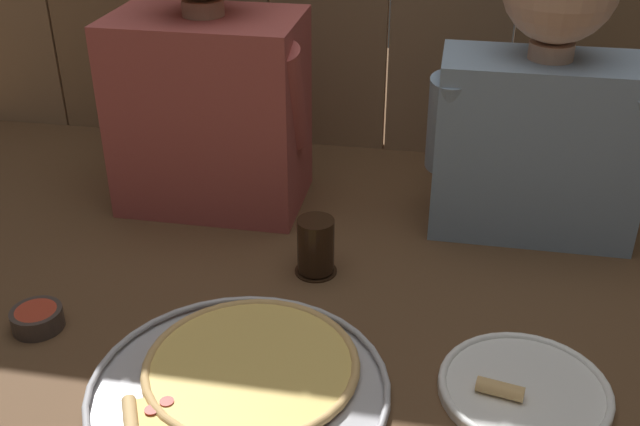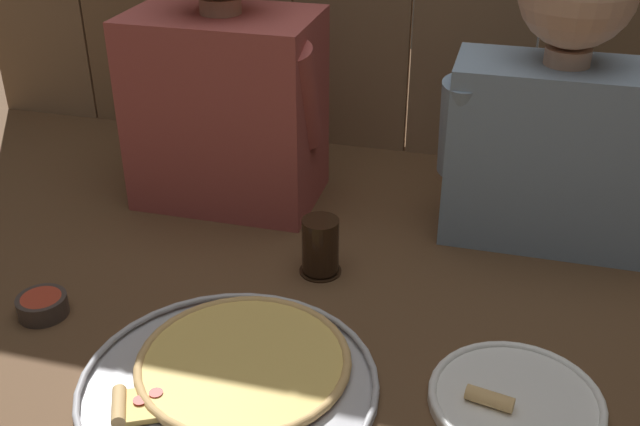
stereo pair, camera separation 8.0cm
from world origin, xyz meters
The scene contains 7 objects.
ground_plane centered at (0.00, 0.00, 0.00)m, with size 3.20×3.20×0.00m, color brown.
pizza_tray centered at (-0.11, -0.11, 0.01)m, with size 0.44×0.44×0.03m.
dinner_plate centered at (0.29, -0.05, 0.01)m, with size 0.25×0.25×0.03m.
drinking_glass centered at (-0.06, 0.20, 0.05)m, with size 0.08×0.08×0.11m.
dipping_bowl centered at (-0.47, -0.04, 0.02)m, with size 0.08×0.08×0.03m.
diner_left centered at (-0.32, 0.44, 0.29)m, with size 0.40×0.24×0.62m.
diner_right centered at (0.32, 0.44, 0.28)m, with size 0.41×0.21×0.58m.
Camera 1 is at (0.16, -0.91, 0.75)m, focal length 42.29 mm.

